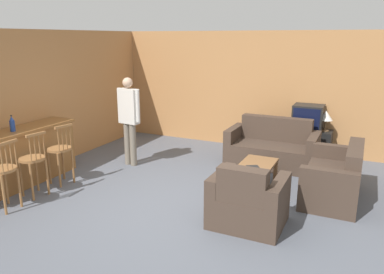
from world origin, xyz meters
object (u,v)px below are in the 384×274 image
(couch_far, at_px, (272,149))
(tv_unit, at_px, (306,143))
(coffee_table, at_px, (256,168))
(bar_chair_mid, at_px, (33,163))
(table_lamp, at_px, (326,116))
(bottle, at_px, (12,124))
(bar_chair_near, at_px, (3,174))
(book_on_table, at_px, (253,168))
(bar_chair_far, at_px, (60,153))
(person_by_window, at_px, (129,116))
(armchair_near, at_px, (248,202))
(tv, at_px, (308,117))
(loveseat_right, at_px, (335,179))

(couch_far, height_order, tv_unit, couch_far)
(tv_unit, bearing_deg, coffee_table, -102.84)
(bar_chair_mid, relative_size, table_lamp, 2.50)
(bottle, bearing_deg, bar_chair_near, -51.34)
(bottle, xyz_separation_m, table_lamp, (4.47, 3.75, -0.18))
(book_on_table, bearing_deg, bar_chair_far, -162.25)
(bar_chair_near, distance_m, book_on_table, 3.75)
(person_by_window, bearing_deg, bottle, -121.02)
(couch_far, bearing_deg, table_lamp, 42.01)
(bar_chair_near, bearing_deg, table_lamp, 48.52)
(bar_chair_mid, distance_m, couch_far, 4.36)
(bar_chair_far, relative_size, person_by_window, 0.61)
(armchair_near, height_order, person_by_window, person_by_window)
(bar_chair_far, bearing_deg, tv, 42.83)
(loveseat_right, bearing_deg, bar_chair_mid, -155.79)
(book_on_table, bearing_deg, coffee_table, 91.05)
(coffee_table, bearing_deg, bar_chair_mid, -149.92)
(bar_chair_near, distance_m, coffee_table, 3.88)
(coffee_table, bearing_deg, armchair_near, -79.08)
(armchair_near, relative_size, bottle, 3.58)
(bar_chair_near, xyz_separation_m, tv_unit, (3.57, 4.44, -0.25))
(couch_far, height_order, bottle, bottle)
(loveseat_right, relative_size, coffee_table, 1.58)
(loveseat_right, relative_size, tv, 2.52)
(loveseat_right, relative_size, bottle, 5.64)
(bar_chair_near, relative_size, coffee_table, 1.12)
(bar_chair_far, height_order, loveseat_right, bar_chair_far)
(loveseat_right, relative_size, tv_unit, 1.49)
(couch_far, height_order, coffee_table, couch_far)
(couch_far, bearing_deg, tv_unit, 56.30)
(bar_chair_mid, distance_m, tv, 5.29)
(bar_chair_far, relative_size, bottle, 3.98)
(loveseat_right, xyz_separation_m, person_by_window, (-3.81, -0.03, 0.67))
(tv, height_order, person_by_window, person_by_window)
(bar_chair_far, relative_size, coffee_table, 1.12)
(bar_chair_mid, bearing_deg, bottle, 164.91)
(table_lamp, relative_size, person_by_window, 0.24)
(coffee_table, distance_m, book_on_table, 0.23)
(tv, bearing_deg, person_by_window, -147.08)
(person_by_window, bearing_deg, loveseat_right, 0.46)
(bar_chair_far, xyz_separation_m, loveseat_right, (4.32, 1.36, -0.23))
(bar_chair_far, distance_m, tv, 4.88)
(bar_chair_near, bearing_deg, armchair_near, 17.47)
(bar_chair_far, height_order, table_lamp, bar_chair_far)
(bar_chair_mid, distance_m, loveseat_right, 4.74)
(tv_unit, bearing_deg, loveseat_right, -69.03)
(bar_chair_far, bearing_deg, book_on_table, 17.75)
(tv, xyz_separation_m, person_by_window, (-3.06, -1.98, 0.13))
(bar_chair_mid, xyz_separation_m, coffee_table, (3.09, 1.79, -0.20))
(table_lamp, distance_m, person_by_window, 3.95)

